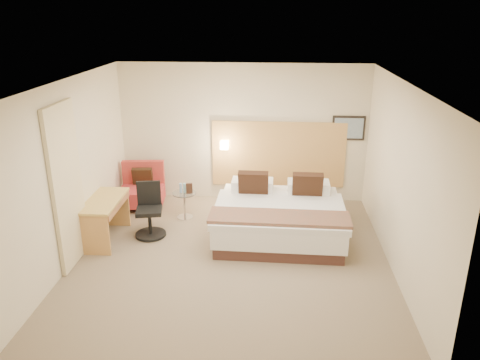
# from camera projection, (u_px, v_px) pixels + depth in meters

# --- Properties ---
(floor) EXTENTS (4.80, 5.00, 0.02)m
(floor) POSITION_uv_depth(u_px,v_px,m) (232.00, 259.00, 7.24)
(floor) COLOR #7D6B54
(floor) RESTS_ON ground
(ceiling) EXTENTS (4.80, 5.00, 0.02)m
(ceiling) POSITION_uv_depth(u_px,v_px,m) (230.00, 82.00, 6.31)
(ceiling) COLOR white
(ceiling) RESTS_ON floor
(wall_back) EXTENTS (4.80, 0.02, 2.70)m
(wall_back) POSITION_uv_depth(u_px,v_px,m) (243.00, 133.00, 9.12)
(wall_back) COLOR beige
(wall_back) RESTS_ON floor
(wall_front) EXTENTS (4.80, 0.02, 2.70)m
(wall_front) POSITION_uv_depth(u_px,v_px,m) (206.00, 266.00, 4.43)
(wall_front) COLOR beige
(wall_front) RESTS_ON floor
(wall_left) EXTENTS (0.02, 5.00, 2.70)m
(wall_left) POSITION_uv_depth(u_px,v_px,m) (70.00, 172.00, 6.94)
(wall_left) COLOR beige
(wall_left) RESTS_ON floor
(wall_right) EXTENTS (0.02, 5.00, 2.70)m
(wall_right) POSITION_uv_depth(u_px,v_px,m) (401.00, 181.00, 6.61)
(wall_right) COLOR beige
(wall_right) RESTS_ON floor
(headboard_panel) EXTENTS (2.60, 0.04, 1.30)m
(headboard_panel) POSITION_uv_depth(u_px,v_px,m) (278.00, 154.00, 9.18)
(headboard_panel) COLOR tan
(headboard_panel) RESTS_ON wall_back
(art_frame) EXTENTS (0.62, 0.03, 0.47)m
(art_frame) POSITION_uv_depth(u_px,v_px,m) (348.00, 128.00, 8.90)
(art_frame) COLOR black
(art_frame) RESTS_ON wall_back
(art_canvas) EXTENTS (0.54, 0.01, 0.39)m
(art_canvas) POSITION_uv_depth(u_px,v_px,m) (349.00, 128.00, 8.88)
(art_canvas) COLOR gray
(art_canvas) RESTS_ON wall_back
(lamp_arm) EXTENTS (0.02, 0.12, 0.02)m
(lamp_arm) POSITION_uv_depth(u_px,v_px,m) (225.00, 144.00, 9.13)
(lamp_arm) COLOR silver
(lamp_arm) RESTS_ON wall_back
(lamp_shade) EXTENTS (0.15, 0.15, 0.15)m
(lamp_shade) POSITION_uv_depth(u_px,v_px,m) (224.00, 145.00, 9.08)
(lamp_shade) COLOR #FFEDC6
(lamp_shade) RESTS_ON wall_back
(curtain) EXTENTS (0.06, 0.90, 2.42)m
(curtain) POSITION_uv_depth(u_px,v_px,m) (67.00, 187.00, 6.75)
(curtain) COLOR beige
(curtain) RESTS_ON wall_left
(bottle_a) EXTENTS (0.06, 0.06, 0.18)m
(bottle_a) POSITION_uv_depth(u_px,v_px,m) (181.00, 188.00, 8.50)
(bottle_a) COLOR #9BC1EF
(bottle_a) RESTS_ON side_table
(bottle_b) EXTENTS (0.06, 0.06, 0.18)m
(bottle_b) POSITION_uv_depth(u_px,v_px,m) (184.00, 188.00, 8.49)
(bottle_b) COLOR #96D2E8
(bottle_b) RESTS_ON side_table
(menu_folder) EXTENTS (0.12, 0.07, 0.19)m
(menu_folder) POSITION_uv_depth(u_px,v_px,m) (189.00, 188.00, 8.45)
(menu_folder) COLOR #372016
(menu_folder) RESTS_ON side_table
(bed) EXTENTS (2.18, 2.10, 1.04)m
(bed) POSITION_uv_depth(u_px,v_px,m) (279.00, 215.00, 7.93)
(bed) COLOR #452822
(bed) RESTS_ON floor
(lounge_chair) EXTENTS (0.88, 0.79, 0.86)m
(lounge_chair) POSITION_uv_depth(u_px,v_px,m) (142.00, 190.00, 9.05)
(lounge_chair) COLOR tan
(lounge_chair) RESTS_ON floor
(side_table) EXTENTS (0.53, 0.53, 0.49)m
(side_table) POSITION_uv_depth(u_px,v_px,m) (185.00, 204.00, 8.57)
(side_table) COLOR white
(side_table) RESTS_ON floor
(desk) EXTENTS (0.54, 1.15, 0.72)m
(desk) POSITION_uv_depth(u_px,v_px,m) (106.00, 208.00, 7.66)
(desk) COLOR tan
(desk) RESTS_ON floor
(desk_chair) EXTENTS (0.60, 0.60, 0.91)m
(desk_chair) POSITION_uv_depth(u_px,v_px,m) (150.00, 214.00, 7.88)
(desk_chair) COLOR black
(desk_chair) RESTS_ON floor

